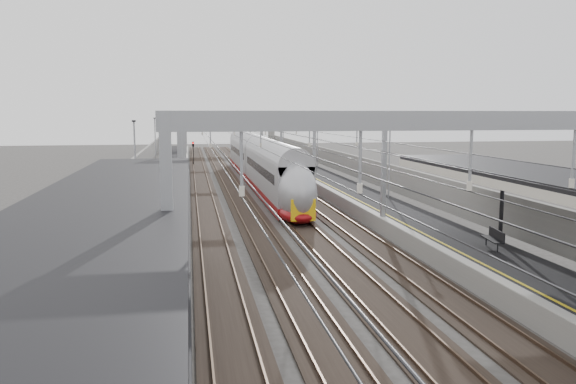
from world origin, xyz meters
name	(u,v)px	position (x,y,z in m)	size (l,w,h in m)	color
platform_left	(167,185)	(-8.00, 45.00, 0.50)	(4.00, 120.00, 1.00)	black
platform_right	(324,181)	(8.00, 45.00, 0.50)	(4.00, 120.00, 1.00)	black
tracks	(247,187)	(0.00, 45.00, 0.05)	(11.40, 140.00, 0.20)	black
overhead_line	(241,126)	(0.00, 51.62, 6.14)	(13.00, 140.00, 6.60)	gray
canopy_left	(99,211)	(-8.02, 2.99, 5.09)	(4.40, 30.00, 4.24)	black
overbridge	(218,125)	(0.00, 100.00, 5.31)	(22.00, 2.20, 6.90)	gray
wall_left	(134,174)	(-11.20, 45.00, 1.60)	(0.30, 120.00, 3.20)	gray
wall_right	(353,170)	(11.20, 45.00, 1.60)	(0.30, 120.00, 3.20)	gray
train	(261,167)	(1.50, 45.99, 2.04)	(2.62, 47.71, 4.14)	maroon
bench	(494,237)	(8.78, 12.97, 1.57)	(0.73, 1.87, 0.94)	black
signal_green	(193,149)	(-5.20, 71.27, 2.42)	(0.32, 0.32, 3.48)	black
signal_red_near	(251,149)	(3.20, 70.06, 2.42)	(0.32, 0.32, 3.48)	black
signal_red_far	(260,146)	(5.40, 77.65, 2.42)	(0.32, 0.32, 3.48)	black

